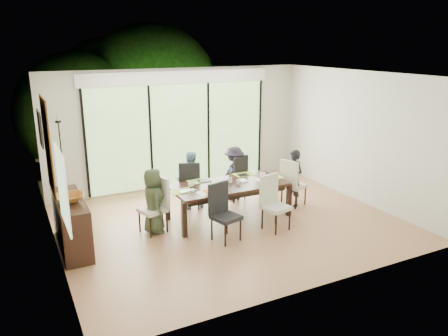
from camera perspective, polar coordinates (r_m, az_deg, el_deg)
name	(u,v)px	position (r m, az deg, el deg)	size (l,w,h in m)	color
floor	(230,223)	(8.20, 0.79, -7.20)	(6.00, 5.00, 0.01)	#91573A
ceiling	(231,75)	(7.55, 0.87, 12.05)	(6.00, 5.00, 0.01)	white
wall_back	(179,129)	(10.00, -5.84, 5.15)	(6.00, 0.02, 2.70)	beige
wall_front	(320,195)	(5.75, 12.47, -3.50)	(6.00, 0.02, 2.70)	silver
wall_left	(50,175)	(6.95, -21.76, -0.84)	(0.02, 5.00, 2.70)	silver
wall_right	(359,137)	(9.50, 17.20, 3.92)	(0.02, 5.00, 2.70)	white
glass_doors	(180,135)	(9.99, -5.74, 4.27)	(4.20, 0.02, 2.30)	#598C3F
blinds_header	(179,77)	(9.80, -5.93, 11.72)	(4.40, 0.06, 0.28)	white
mullion_a	(85,145)	(9.46, -17.67, 2.91)	(0.05, 0.04, 2.30)	black
mullion_b	(151,138)	(9.76, -9.56, 3.84)	(0.05, 0.04, 2.30)	black
mullion_c	(208,133)	(10.25, -2.05, 4.64)	(0.05, 0.04, 2.30)	black
mullion_d	(260,128)	(10.90, 4.68, 5.29)	(0.05, 0.04, 2.30)	black
side_window	(63,188)	(5.77, -20.34, -2.50)	(0.02, 0.90, 1.00)	#8CAD7F
deck	(168,177)	(11.16, -7.28, -1.15)	(6.00, 1.80, 0.10)	brown
rail_top	(157,147)	(11.73, -8.70, 2.69)	(6.00, 0.08, 0.06)	#553224
foliage_left	(78,113)	(12.13, -18.54, 6.77)	(3.20, 3.20, 3.20)	#14380F
foliage_mid	(151,93)	(13.14, -9.47, 9.63)	(4.00, 4.00, 4.00)	#14380F
foliage_right	(218,111)	(13.13, -0.73, 7.47)	(2.80, 2.80, 2.80)	#14380F
foliage_far	(112,98)	(13.58, -14.41, 8.79)	(3.60, 3.60, 3.60)	#14380F
table_top	(229,185)	(8.21, 0.64, -2.26)	(2.17, 0.99, 0.05)	black
table_apron	(229,189)	(8.24, 0.64, -2.80)	(1.99, 0.81, 0.09)	black
table_leg_fl	(184,220)	(7.55, -5.20, -6.78)	(0.08, 0.08, 0.62)	black
table_leg_fr	(289,200)	(8.51, 8.47, -4.19)	(0.08, 0.08, 0.62)	black
table_leg_bl	(167,204)	(8.30, -7.40, -4.68)	(0.08, 0.08, 0.62)	black
table_leg_br	(265,187)	(9.19, 5.40, -2.54)	(0.08, 0.08, 0.62)	black
chair_left_end	(152,206)	(7.73, -9.33, -4.89)	(0.42, 0.42, 0.99)	white
chair_right_end	(294,182)	(9.02, 9.15, -1.81)	(0.42, 0.42, 0.99)	silver
chair_far_left	(190,184)	(8.82, -4.50, -2.06)	(0.42, 0.42, 0.99)	black
chair_far_right	(234,177)	(9.22, 1.26, -1.19)	(0.42, 0.42, 0.99)	black
chair_near_left	(226,213)	(7.33, 0.28, -5.88)	(0.42, 0.42, 0.99)	black
chair_near_right	(276,203)	(7.80, 6.87, -4.60)	(0.42, 0.42, 0.99)	silver
person_left_end	(153,201)	(7.71, -9.21, -4.27)	(0.54, 0.34, 1.16)	#38442D
person_right_end	(294,178)	(8.98, 9.07, -1.30)	(0.54, 0.34, 1.16)	black
person_far_left	(190,180)	(8.77, -4.46, -1.56)	(0.54, 0.34, 1.16)	#7D9FB5
person_far_right	(234,173)	(9.18, 1.32, -0.71)	(0.54, 0.34, 1.16)	#241F2E
placemat_left	(182,191)	(7.84, -5.55, -3.03)	(0.40, 0.29, 0.01)	#92B440
placemat_right	(272,177)	(8.66, 6.24, -1.17)	(0.40, 0.29, 0.01)	#A8C747
placemat_far_l	(198,181)	(8.37, -3.36, -1.73)	(0.40, 0.29, 0.01)	#86BD43
placemat_far_r	(244,174)	(8.79, 2.64, -0.83)	(0.40, 0.29, 0.01)	#9EBE43
placemat_paper	(209,193)	(7.72, -1.97, -3.26)	(0.40, 0.29, 0.01)	white
tablet_far_l	(204,181)	(8.36, -2.59, -1.68)	(0.23, 0.16, 0.01)	black
tablet_far_r	(243,175)	(8.72, 2.51, -0.91)	(0.22, 0.15, 0.01)	black
papers	(262,179)	(8.49, 5.00, -1.50)	(0.27, 0.20, 0.00)	white
platter_base	(209,192)	(7.72, -1.97, -3.17)	(0.23, 0.23, 0.02)	white
platter_snacks	(209,191)	(7.71, -1.97, -3.05)	(0.18, 0.18, 0.01)	#C46617
vase	(230,180)	(8.25, 0.79, -1.58)	(0.07, 0.07, 0.11)	silver
hyacinth_stems	(230,175)	(8.22, 0.80, -0.86)	(0.04, 0.04, 0.14)	#337226
hyacinth_blooms	(230,170)	(8.19, 0.80, -0.26)	(0.10, 0.10, 0.10)	#4B61BC
laptop	(189,192)	(7.78, -4.60, -3.08)	(0.30, 0.19, 0.02)	silver
cup_a	(191,185)	(8.04, -4.29, -2.19)	(0.11, 0.11, 0.09)	white
cup_b	(238,182)	(8.18, 1.90, -1.85)	(0.09, 0.09, 0.08)	white
cup_c	(263,175)	(8.65, 5.05, -0.87)	(0.11, 0.11, 0.09)	white
book	(239,181)	(8.36, 2.01, -1.69)	(0.15, 0.20, 0.02)	white
sideboard	(71,224)	(7.52, -19.32, -6.87)	(0.42, 1.50, 0.84)	black
bowl	(69,198)	(7.26, -19.55, -3.70)	(0.45, 0.45, 0.11)	#92581F
candlestick_base	(66,192)	(7.69, -19.98, -2.91)	(0.09, 0.09, 0.04)	black
candlestick_shaft	(62,157)	(7.53, -20.41, 1.34)	(0.02, 0.02, 1.17)	black
candlestick_pan	(58,122)	(7.41, -20.85, 5.68)	(0.09, 0.09, 0.03)	black
candle	(58,118)	(7.40, -20.89, 6.11)	(0.03, 0.03, 0.09)	silver
tapestry	(48,146)	(7.26, -22.04, 2.67)	(0.02, 1.00, 1.50)	#924D15
art_frame	(40,128)	(8.52, -22.90, 4.78)	(0.03, 0.55, 0.65)	black
art_canvas	(41,128)	(8.52, -22.77, 4.80)	(0.01, 0.45, 0.55)	#184B4E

